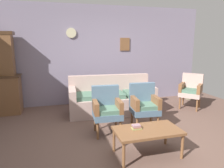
{
  "coord_description": "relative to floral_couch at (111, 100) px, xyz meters",
  "views": [
    {
      "loc": [
        -1.1,
        -3.2,
        1.73
      ],
      "look_at": [
        0.07,
        0.97,
        0.85
      ],
      "focal_mm": 33.72,
      "sensor_mm": 36.0,
      "label": 1
    }
  ],
  "objects": [
    {
      "name": "ground_plane",
      "position": [
        -0.23,
        -1.62,
        -0.32
      ],
      "size": [
        7.68,
        7.68,
        0.0
      ],
      "primitive_type": "plane",
      "color": "brown"
    },
    {
      "name": "coffee_table",
      "position": [
        -0.01,
        -2.09,
        0.05
      ],
      "size": [
        1.0,
        0.56,
        0.42
      ],
      "color": "brown",
      "rests_on": "ground"
    },
    {
      "name": "floral_couch",
      "position": [
        0.0,
        0.0,
        0.0
      ],
      "size": [
        2.09,
        0.93,
        0.9
      ],
      "color": "tan",
      "rests_on": "ground"
    },
    {
      "name": "wall_back_with_decor",
      "position": [
        -0.23,
        1.01,
        1.03
      ],
      "size": [
        6.4,
        0.09,
        2.7
      ],
      "color": "gray",
      "rests_on": "ground"
    },
    {
      "name": "armchair_row_middle",
      "position": [
        -0.4,
        -1.14,
        0.17
      ],
      "size": [
        0.55,
        0.53,
        0.9
      ],
      "color": "slate",
      "rests_on": "ground"
    },
    {
      "name": "book_stack_on_table",
      "position": [
        -0.16,
        -2.02,
        0.12
      ],
      "size": [
        0.15,
        0.11,
        0.06
      ],
      "color": "#8E9253",
      "rests_on": "coffee_table"
    },
    {
      "name": "wingback_chair_by_fireplace",
      "position": [
        2.11,
        -0.21,
        0.17
      ],
      "size": [
        0.71,
        0.71,
        0.9
      ],
      "color": "tan",
      "rests_on": "ground"
    },
    {
      "name": "floor_vase_by_wall",
      "position": [
        2.62,
        0.53,
        -0.02
      ],
      "size": [
        0.25,
        0.25,
        0.61
      ],
      "primitive_type": "cylinder",
      "color": "#645F4A",
      "rests_on": "ground"
    },
    {
      "name": "armchair_near_cabinet",
      "position": [
        0.38,
        -1.09,
        0.17
      ],
      "size": [
        0.56,
        0.54,
        0.9
      ],
      "color": "slate",
      "rests_on": "ground"
    }
  ]
}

